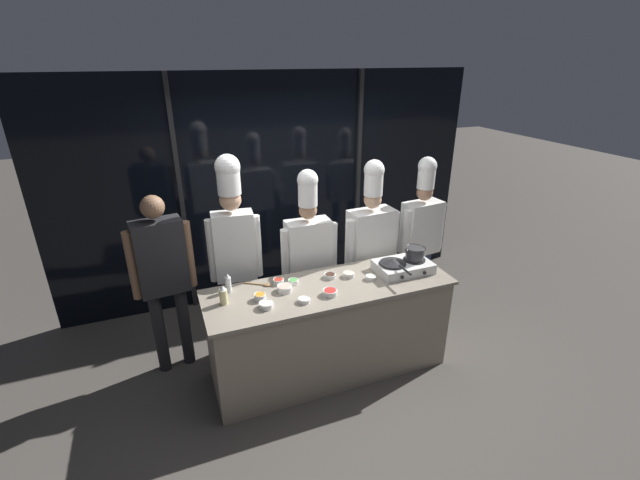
{
  "coord_description": "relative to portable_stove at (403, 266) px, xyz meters",
  "views": [
    {
      "loc": [
        -1.32,
        -3.1,
        2.84
      ],
      "look_at": [
        0.0,
        0.25,
        1.28
      ],
      "focal_mm": 24.0,
      "sensor_mm": 36.0,
      "label": 1
    }
  ],
  "objects": [
    {
      "name": "stock_pot",
      "position": [
        0.12,
        0.0,
        0.12
      ],
      "size": [
        0.21,
        0.18,
        0.12
      ],
      "color": "#333335",
      "rests_on": "portable_stove"
    },
    {
      "name": "portable_stove",
      "position": [
        0.0,
        0.0,
        0.0
      ],
      "size": [
        0.52,
        0.36,
        0.11
      ],
      "color": "silver",
      "rests_on": "demo_counter"
    },
    {
      "name": "prep_bowl_bean_sprouts",
      "position": [
        -0.36,
        -0.03,
        -0.03
      ],
      "size": [
        0.1,
        0.1,
        0.04
      ],
      "color": "white",
      "rests_on": "demo_counter"
    },
    {
      "name": "serving_spoon_slotted",
      "position": [
        -1.32,
        0.22,
        -0.04
      ],
      "size": [
        0.25,
        0.17,
        0.02
      ],
      "color": "olive",
      "rests_on": "demo_counter"
    },
    {
      "name": "person_guest",
      "position": [
        -2.15,
        0.6,
        0.09
      ],
      "size": [
        0.56,
        0.28,
        1.76
      ],
      "rotation": [
        0.0,
        0.0,
        3.27
      ],
      "color": "#232326",
      "rests_on": "ground_plane"
    },
    {
      "name": "prep_bowl_shrimp",
      "position": [
        -1.17,
        0.05,
        -0.02
      ],
      "size": [
        0.13,
        0.13,
        0.05
      ],
      "color": "white",
      "rests_on": "demo_counter"
    },
    {
      "name": "squeeze_bottle_oil",
      "position": [
        -1.7,
        0.04,
        0.03
      ],
      "size": [
        0.07,
        0.07,
        0.17
      ],
      "color": "beige",
      "rests_on": "demo_counter"
    },
    {
      "name": "ground_plane",
      "position": [
        -0.76,
        -0.01,
        -0.98
      ],
      "size": [
        24.0,
        24.0,
        0.0
      ],
      "primitive_type": "plane",
      "color": "#47423D"
    },
    {
      "name": "chef_pastry",
      "position": [
        0.63,
        0.65,
        0.06
      ],
      "size": [
        0.58,
        0.28,
        1.86
      ],
      "rotation": [
        0.0,
        0.0,
        3.26
      ],
      "color": "#2D3856",
      "rests_on": "ground_plane"
    },
    {
      "name": "prep_bowl_garlic",
      "position": [
        -1.39,
        -0.15,
        -0.02
      ],
      "size": [
        0.12,
        0.12,
        0.05
      ],
      "color": "white",
      "rests_on": "demo_counter"
    },
    {
      "name": "prep_bowl_scallions",
      "position": [
        -1.06,
        0.15,
        -0.03
      ],
      "size": [
        0.1,
        0.1,
        0.04
      ],
      "color": "white",
      "rests_on": "demo_counter"
    },
    {
      "name": "prep_bowl_carrots",
      "position": [
        -1.41,
        -0.01,
        -0.02
      ],
      "size": [
        0.1,
        0.1,
        0.06
      ],
      "color": "white",
      "rests_on": "demo_counter"
    },
    {
      "name": "chef_head",
      "position": [
        -1.48,
        0.63,
        0.26
      ],
      "size": [
        0.5,
        0.24,
        2.05
      ],
      "rotation": [
        0.0,
        0.0,
        3.03
      ],
      "color": "#4C4C51",
      "rests_on": "ground_plane"
    },
    {
      "name": "demo_counter",
      "position": [
        -0.76,
        -0.01,
        -0.52
      ],
      "size": [
        2.26,
        0.72,
        0.93
      ],
      "color": "gray",
      "rests_on": "ground_plane"
    },
    {
      "name": "prep_bowl_bell_pepper",
      "position": [
        -0.82,
        -0.15,
        -0.02
      ],
      "size": [
        0.13,
        0.13,
        0.05
      ],
      "color": "white",
      "rests_on": "demo_counter"
    },
    {
      "name": "prep_bowl_onion",
      "position": [
        -1.07,
        -0.18,
        -0.03
      ],
      "size": [
        0.1,
        0.1,
        0.04
      ],
      "color": "white",
      "rests_on": "demo_counter"
    },
    {
      "name": "chef_line",
      "position": [
        -0.06,
        0.56,
        0.07
      ],
      "size": [
        0.63,
        0.28,
        1.9
      ],
      "rotation": [
        0.0,
        0.0,
        3.21
      ],
      "color": "#232326",
      "rests_on": "ground_plane"
    },
    {
      "name": "prep_bowl_chili_flakes",
      "position": [
        -1.18,
        0.2,
        -0.02
      ],
      "size": [
        0.1,
        0.1,
        0.05
      ],
      "color": "white",
      "rests_on": "demo_counter"
    },
    {
      "name": "prep_bowl_soy_glaze",
      "position": [
        -0.7,
        0.13,
        -0.03
      ],
      "size": [
        0.11,
        0.11,
        0.04
      ],
      "color": "white",
      "rests_on": "demo_counter"
    },
    {
      "name": "prep_bowl_chicken",
      "position": [
        -0.53,
        0.09,
        -0.03
      ],
      "size": [
        0.11,
        0.11,
        0.04
      ],
      "color": "white",
      "rests_on": "demo_counter"
    },
    {
      "name": "squeeze_bottle_clear",
      "position": [
        -1.63,
        0.22,
        0.03
      ],
      "size": [
        0.05,
        0.05,
        0.18
      ],
      "color": "white",
      "rests_on": "demo_counter"
    },
    {
      "name": "frying_pan",
      "position": [
        -0.12,
        -0.0,
        0.08
      ],
      "size": [
        0.25,
        0.44,
        0.05
      ],
      "color": "#232326",
      "rests_on": "portable_stove"
    },
    {
      "name": "chef_sous",
      "position": [
        -0.75,
        0.59,
        0.06
      ],
      "size": [
        0.59,
        0.24,
        1.86
      ],
      "rotation": [
        0.0,
        0.0,
        3.12
      ],
      "color": "#232326",
      "rests_on": "ground_plane"
    },
    {
      "name": "window_wall_back",
      "position": [
        -0.76,
        1.73,
        0.37
      ],
      "size": [
        5.13,
        0.09,
        2.7
      ],
      "color": "black",
      "rests_on": "ground_plane"
    }
  ]
}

